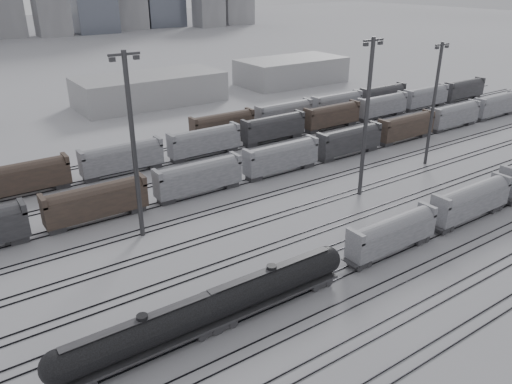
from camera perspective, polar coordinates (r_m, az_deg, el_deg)
ground at (r=66.14m, az=14.23°, el=-7.77°), size 900.00×900.00×0.00m
tracks at (r=76.99m, az=4.62°, el=-2.27°), size 220.00×71.50×0.16m
tank_car_a at (r=49.79m, az=-12.68°, el=-15.59°), size 18.92×3.15×4.67m
tank_car_b at (r=55.38m, az=1.77°, el=-10.35°), size 19.26×3.21×4.76m
hopper_car_a at (r=66.87m, az=15.30°, el=-4.45°), size 14.13×2.81×5.05m
hopper_car_b at (r=79.47m, az=23.35°, el=-0.80°), size 15.23×3.03×5.45m
light_mast_b at (r=66.88m, az=-13.85°, el=5.34°), size 4.05×0.65×25.30m
light_mast_c at (r=80.42m, az=12.52°, el=8.52°), size 4.04×0.65×25.23m
light_mast_d at (r=98.33m, az=19.66°, el=9.66°), size 3.64×0.58×22.72m
bg_string_near at (r=90.98m, az=2.89°, el=3.84°), size 151.00×3.00×5.60m
bg_string_mid at (r=108.83m, az=1.99°, el=7.24°), size 151.00×3.00×5.60m
bg_string_far at (r=125.42m, az=6.33°, el=9.36°), size 66.00×3.00×5.60m
warehouse_mid at (r=144.66m, az=-12.00°, el=11.42°), size 40.00×18.00×8.00m
warehouse_right at (r=169.82m, az=4.08°, el=13.65°), size 35.00×18.00×8.00m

